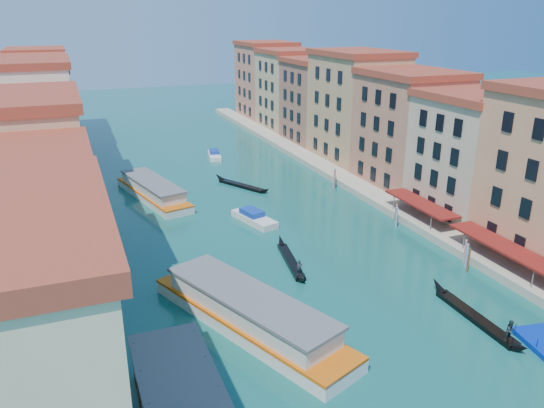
{
  "coord_description": "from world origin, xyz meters",
  "views": [
    {
      "loc": [
        -20.92,
        -16.54,
        26.98
      ],
      "look_at": [
        1.27,
        40.69,
        5.05
      ],
      "focal_mm": 35.0,
      "sensor_mm": 36.0,
      "label": 1
    }
  ],
  "objects_px": {
    "vaporetto_near": "(249,313)",
    "gondola_fore": "(291,260)",
    "gondola_right": "(477,316)",
    "vaporetto_far": "(153,190)"
  },
  "relations": [
    {
      "from": "vaporetto_far",
      "to": "gondola_right",
      "type": "xyz_separation_m",
      "value": [
        22.39,
        -46.46,
        -0.81
      ]
    },
    {
      "from": "vaporetto_near",
      "to": "gondola_right",
      "type": "relative_size",
      "value": 1.73
    },
    {
      "from": "gondola_right",
      "to": "vaporetto_far",
      "type": "bearing_deg",
      "value": 116.81
    },
    {
      "from": "vaporetto_far",
      "to": "gondola_fore",
      "type": "height_order",
      "value": "vaporetto_far"
    },
    {
      "from": "gondola_fore",
      "to": "gondola_right",
      "type": "bearing_deg",
      "value": -48.01
    },
    {
      "from": "vaporetto_near",
      "to": "gondola_right",
      "type": "distance_m",
      "value": 21.27
    },
    {
      "from": "gondola_fore",
      "to": "gondola_right",
      "type": "xyz_separation_m",
      "value": [
        11.39,
        -17.61,
        0.1
      ]
    },
    {
      "from": "gondola_fore",
      "to": "vaporetto_near",
      "type": "bearing_deg",
      "value": -119.67
    },
    {
      "from": "gondola_fore",
      "to": "gondola_right",
      "type": "distance_m",
      "value": 20.97
    },
    {
      "from": "vaporetto_near",
      "to": "gondola_fore",
      "type": "xyz_separation_m",
      "value": [
        8.78,
        10.93,
        -1.13
      ]
    }
  ]
}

